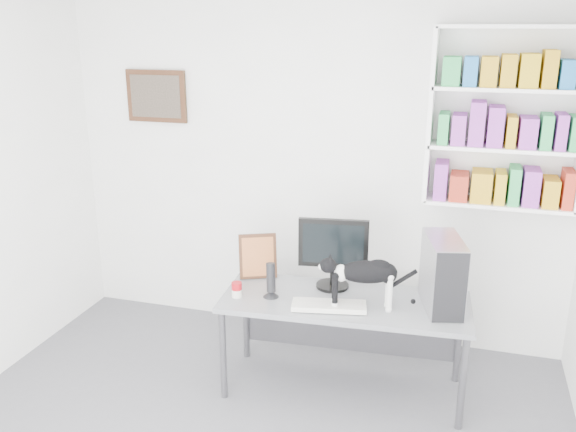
% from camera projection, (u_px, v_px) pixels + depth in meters
% --- Properties ---
extents(room, '(4.01, 4.01, 2.70)m').
position_uv_depth(room, '(210.00, 264.00, 2.98)').
color(room, '#5B5A60').
rests_on(room, ground).
extents(bookshelf, '(1.03, 0.28, 1.24)m').
position_uv_depth(bookshelf, '(506.00, 119.00, 4.14)').
color(bookshelf, white).
rests_on(bookshelf, room).
extents(wall_art, '(0.52, 0.04, 0.42)m').
position_uv_depth(wall_art, '(156.00, 96.00, 4.96)').
color(wall_art, '#4D2618').
rests_on(wall_art, room).
extents(desk, '(1.70, 0.75, 0.69)m').
position_uv_depth(desk, '(344.00, 345.00, 4.21)').
color(desk, gray).
rests_on(desk, room).
extents(monitor, '(0.51, 0.30, 0.51)m').
position_uv_depth(monitor, '(333.00, 253.00, 4.22)').
color(monitor, black).
rests_on(monitor, desk).
extents(keyboard, '(0.51, 0.27, 0.04)m').
position_uv_depth(keyboard, '(329.00, 305.00, 3.98)').
color(keyboard, silver).
rests_on(keyboard, desk).
extents(pc_tower, '(0.32, 0.51, 0.47)m').
position_uv_depth(pc_tower, '(443.00, 273.00, 3.94)').
color(pc_tower, '#A3A3A7').
rests_on(pc_tower, desk).
extents(speaker, '(0.15, 0.15, 0.25)m').
position_uv_depth(speaker, '(271.00, 280.00, 4.11)').
color(speaker, black).
rests_on(speaker, desk).
extents(leaning_print, '(0.29, 0.21, 0.34)m').
position_uv_depth(leaning_print, '(258.00, 255.00, 4.42)').
color(leaning_print, '#4D2618').
rests_on(leaning_print, desk).
extents(soup_can, '(0.09, 0.09, 0.10)m').
position_uv_depth(soup_can, '(237.00, 290.00, 4.13)').
color(soup_can, '#AD0E17').
rests_on(soup_can, desk).
extents(cat, '(0.59, 0.29, 0.35)m').
position_uv_depth(cat, '(364.00, 284.00, 3.92)').
color(cat, black).
rests_on(cat, desk).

